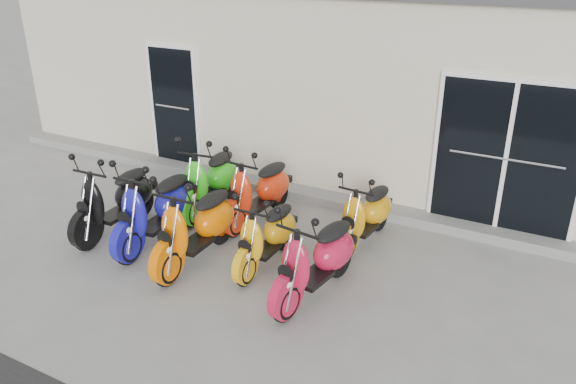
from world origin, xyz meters
The scene contains 13 objects.
ground centered at (0.00, 0.00, 0.00)m, with size 80.00×80.00×0.00m, color gray.
building centered at (0.00, 5.20, 1.60)m, with size 14.00×6.00×3.20m, color beige.
front_step centered at (0.00, 2.02, 0.07)m, with size 14.00×0.40×0.15m, color gray.
door_left centered at (-3.20, 2.17, 1.26)m, with size 1.07×0.08×2.22m, color black.
door_right centered at (2.60, 2.17, 1.26)m, with size 2.02×0.08×2.22m, color black.
scooter_front_black centered at (-2.34, -0.36, 0.66)m, with size 0.65×1.80×1.33m, color black, non-canonical shape.
scooter_front_blue centered at (-1.58, -0.35, 0.69)m, with size 0.68×1.86×1.37m, color #16159E, non-canonical shape.
scooter_front_orange_a centered at (-0.77, -0.52, 0.68)m, with size 0.67×1.84×1.36m, color #EE6800, non-canonical shape.
scooter_front_orange_b centered at (0.10, -0.17, 0.57)m, with size 0.56×1.55×1.14m, color #EAA70F, non-canonical shape.
scooter_front_red centered at (0.97, -0.50, 0.65)m, with size 0.64×1.75×1.29m, color red, non-canonical shape.
scooter_back_green centered at (-1.55, 0.89, 0.67)m, with size 0.66×1.82×1.34m, color #2ED81B, non-canonical shape.
scooter_back_red centered at (-0.68, 0.92, 0.65)m, with size 0.64×1.76×1.30m, color red, non-canonical shape.
scooter_back_yellow centered at (1.02, 1.00, 0.59)m, with size 0.58×1.60×1.18m, color orange, non-canonical shape.
Camera 1 is at (3.37, -5.71, 3.89)m, focal length 35.00 mm.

